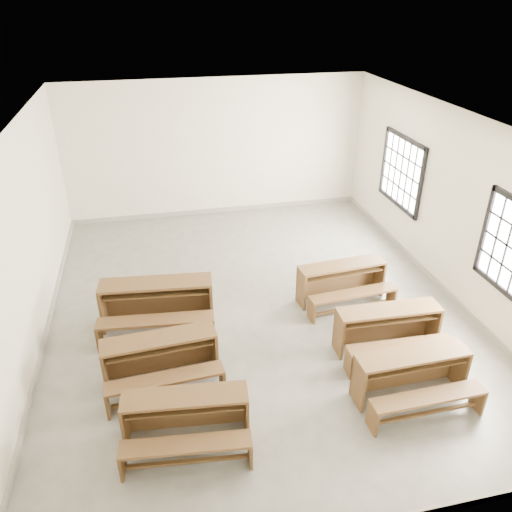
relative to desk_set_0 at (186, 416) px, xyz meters
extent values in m
plane|color=gray|center=(1.46, 2.67, -0.40)|extent=(8.50, 8.50, 0.00)
cube|color=silver|center=(1.46, 2.67, 2.78)|extent=(7.00, 8.50, 0.05)
cube|color=beige|center=(1.46, 6.90, 1.20)|extent=(7.00, 0.05, 3.20)
cube|color=beige|center=(1.46, -1.55, 1.20)|extent=(7.00, 0.05, 3.20)
cube|color=beige|center=(-2.02, 2.67, 1.20)|extent=(0.05, 8.50, 3.20)
cube|color=beige|center=(4.93, 2.67, 1.20)|extent=(0.05, 8.50, 3.20)
cube|color=gray|center=(1.46, 6.90, -0.35)|extent=(7.00, 0.04, 0.10)
cube|color=gray|center=(-2.02, 2.67, -0.35)|extent=(0.04, 8.50, 0.10)
cube|color=gray|center=(4.94, 2.67, -0.35)|extent=(0.04, 8.50, 0.10)
cube|color=black|center=(4.91, 0.87, 0.51)|extent=(0.06, 1.62, 0.08)
cube|color=black|center=(4.91, 1.66, 1.20)|extent=(0.06, 0.08, 1.46)
cube|color=white|center=(4.93, 4.47, 1.20)|extent=(0.02, 1.50, 1.30)
cube|color=black|center=(4.91, 4.47, 1.89)|extent=(0.06, 1.62, 0.08)
cube|color=black|center=(4.91, 4.47, 0.51)|extent=(0.06, 1.62, 0.08)
cube|color=black|center=(4.91, 3.68, 1.20)|extent=(0.06, 0.08, 1.46)
cube|color=black|center=(4.91, 5.26, 1.20)|extent=(0.06, 0.08, 1.46)
cube|color=brown|center=(0.01, 0.05, 0.27)|extent=(1.54, 0.53, 0.04)
cube|color=brown|center=(0.02, 0.22, -0.08)|extent=(1.51, 0.20, 0.64)
cube|color=brown|center=(-0.73, 0.13, -0.08)|extent=(0.08, 0.38, 0.64)
cube|color=brown|center=(0.74, -0.03, -0.08)|extent=(0.08, 0.38, 0.64)
cube|color=brown|center=(0.00, 0.03, 0.13)|extent=(1.42, 0.43, 0.02)
cube|color=brown|center=(-0.04, -0.41, -0.02)|extent=(1.53, 0.42, 0.04)
cube|color=brown|center=(-0.78, -0.33, -0.22)|extent=(0.07, 0.27, 0.36)
cube|color=brown|center=(0.69, -0.49, -0.22)|extent=(0.07, 0.27, 0.36)
cube|color=brown|center=(-0.04, -0.41, -0.30)|extent=(1.40, 0.19, 0.04)
cube|color=brown|center=(-0.24, 1.20, 0.30)|extent=(1.61, 0.51, 0.04)
cube|color=brown|center=(-0.26, 1.37, -0.06)|extent=(1.58, 0.16, 0.67)
cube|color=brown|center=(-1.01, 1.14, -0.06)|extent=(0.07, 0.40, 0.67)
cube|color=brown|center=(0.52, 1.25, -0.06)|extent=(0.07, 0.40, 0.67)
cube|color=brown|center=(-0.24, 1.18, 0.16)|extent=(1.48, 0.40, 0.02)
cube|color=brown|center=(-0.21, 0.71, 0.00)|extent=(1.60, 0.39, 0.04)
cube|color=brown|center=(-0.98, 0.66, -0.21)|extent=(0.06, 0.28, 0.38)
cube|color=brown|center=(0.56, 0.77, -0.21)|extent=(0.06, 0.28, 0.38)
cube|color=brown|center=(-0.21, 0.71, -0.30)|extent=(1.46, 0.16, 0.04)
cube|color=brown|center=(-0.22, 2.53, 0.39)|extent=(1.82, 0.62, 0.04)
cube|color=brown|center=(-0.20, 2.73, -0.02)|extent=(1.79, 0.22, 0.76)
cube|color=brown|center=(-1.09, 2.61, -0.02)|extent=(0.09, 0.45, 0.76)
cube|color=brown|center=(0.65, 2.44, -0.02)|extent=(0.09, 0.45, 0.76)
cube|color=brown|center=(-0.22, 2.51, 0.23)|extent=(1.68, 0.50, 0.02)
cube|color=brown|center=(-0.27, 1.98, 0.05)|extent=(1.81, 0.49, 0.04)
cube|color=brown|center=(-1.14, 2.07, -0.18)|extent=(0.08, 0.32, 0.43)
cube|color=brown|center=(0.59, 1.90, -0.18)|extent=(0.08, 0.32, 0.43)
cube|color=brown|center=(-0.27, 1.98, -0.28)|extent=(1.65, 0.22, 0.04)
cube|color=brown|center=(3.03, 0.14, 0.28)|extent=(1.55, 0.42, 0.04)
cube|color=brown|center=(3.02, 0.31, -0.07)|extent=(1.54, 0.07, 0.66)
cube|color=brown|center=(2.27, 0.12, -0.07)|extent=(0.05, 0.39, 0.66)
cube|color=brown|center=(3.78, 0.16, -0.07)|extent=(0.05, 0.39, 0.66)
cube|color=brown|center=(3.03, 0.12, 0.14)|extent=(1.43, 0.32, 0.02)
cube|color=brown|center=(3.04, -0.33, -0.01)|extent=(1.55, 0.30, 0.04)
cube|color=brown|center=(2.28, -0.35, -0.21)|extent=(0.04, 0.27, 0.37)
cube|color=brown|center=(3.79, -0.32, -0.21)|extent=(0.04, 0.27, 0.37)
cube|color=brown|center=(3.04, -0.33, -0.30)|extent=(1.43, 0.08, 0.04)
cube|color=brown|center=(3.17, 1.15, 0.29)|extent=(1.59, 0.45, 0.04)
cube|color=brown|center=(3.17, 1.33, -0.06)|extent=(1.58, 0.09, 0.67)
cube|color=brown|center=(2.40, 1.18, -0.06)|extent=(0.05, 0.40, 0.67)
cube|color=brown|center=(3.94, 1.13, -0.06)|extent=(0.05, 0.40, 0.67)
cube|color=brown|center=(3.17, 1.13, 0.16)|extent=(1.47, 0.34, 0.02)
cube|color=brown|center=(3.15, 0.67, 0.00)|extent=(1.59, 0.33, 0.04)
cube|color=brown|center=(2.38, 0.69, -0.21)|extent=(0.05, 0.28, 0.37)
cube|color=brown|center=(3.92, 0.64, -0.21)|extent=(0.05, 0.28, 0.37)
cube|color=brown|center=(3.15, 0.67, -0.30)|extent=(1.46, 0.10, 0.04)
cube|color=brown|center=(2.98, 2.60, 0.28)|extent=(1.58, 0.53, 0.04)
cube|color=brown|center=(2.97, 2.77, -0.07)|extent=(1.55, 0.18, 0.66)
cube|color=brown|center=(2.23, 2.53, -0.07)|extent=(0.07, 0.39, 0.66)
cube|color=brown|center=(3.74, 2.67, -0.07)|extent=(0.07, 0.39, 0.66)
cube|color=brown|center=(2.98, 2.58, 0.15)|extent=(1.46, 0.42, 0.02)
cube|color=brown|center=(3.02, 2.13, -0.01)|extent=(1.57, 0.41, 0.04)
cube|color=brown|center=(2.27, 2.06, -0.21)|extent=(0.06, 0.27, 0.37)
cube|color=brown|center=(3.78, 2.20, -0.21)|extent=(0.06, 0.27, 0.37)
cube|color=brown|center=(3.02, 2.13, -0.30)|extent=(1.43, 0.18, 0.04)
camera|label=1|loc=(-0.12, -4.43, 4.57)|focal=35.00mm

